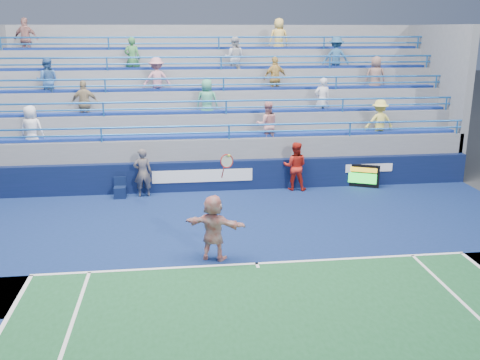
{
  "coord_description": "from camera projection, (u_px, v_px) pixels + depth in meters",
  "views": [
    {
      "loc": [
        -1.91,
        -12.17,
        5.71
      ],
      "look_at": [
        -0.12,
        2.5,
        1.5
      ],
      "focal_mm": 40.0,
      "sensor_mm": 36.0,
      "label": 1
    }
  ],
  "objects": [
    {
      "name": "serve_speed_board",
      "position": [
        362.0,
        176.0,
        19.8
      ],
      "size": [
        1.18,
        0.63,
        0.86
      ],
      "color": "black",
      "rests_on": "ground"
    },
    {
      "name": "line_judge",
      "position": [
        143.0,
        173.0,
        18.57
      ],
      "size": [
        0.68,
        0.5,
        1.73
      ],
      "primitive_type": "imported",
      "rotation": [
        0.0,
        0.0,
        3.28
      ],
      "color": "#161E3C",
      "rests_on": "ground"
    },
    {
      "name": "sponsor_wall",
      "position": [
        230.0,
        175.0,
        19.46
      ],
      "size": [
        18.0,
        0.32,
        1.1
      ],
      "color": "#091535",
      "rests_on": "ground"
    },
    {
      "name": "tennis_player",
      "position": [
        214.0,
        227.0,
        13.47
      ],
      "size": [
        1.67,
        1.07,
        2.76
      ],
      "color": "white",
      "rests_on": "ground"
    },
    {
      "name": "ground",
      "position": [
        257.0,
        264.0,
        13.41
      ],
      "size": [
        120.0,
        120.0,
        0.0
      ],
      "primitive_type": "plane",
      "color": "#333538"
    },
    {
      "name": "judge_chair",
      "position": [
        120.0,
        192.0,
        18.6
      ],
      "size": [
        0.41,
        0.41,
        0.72
      ],
      "color": "#0B1638",
      "rests_on": "ground"
    },
    {
      "name": "bleacher_stand",
      "position": [
        221.0,
        129.0,
        22.79
      ],
      "size": [
        18.0,
        5.6,
        6.13
      ],
      "color": "slate",
      "rests_on": "ground"
    },
    {
      "name": "ball_girl",
      "position": [
        295.0,
        166.0,
        19.35
      ],
      "size": [
        1.01,
        0.88,
        1.78
      ],
      "primitive_type": "imported",
      "rotation": [
        0.0,
        0.0,
        2.88
      ],
      "color": "red",
      "rests_on": "ground"
    }
  ]
}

